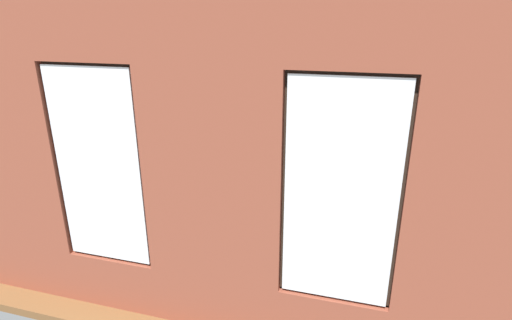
{
  "coord_description": "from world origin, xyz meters",
  "views": [
    {
      "loc": [
        -1.32,
        5.5,
        3.05
      ],
      "look_at": [
        0.13,
        0.4,
        1.15
      ],
      "focal_mm": 28.0,
      "sensor_mm": 36.0,
      "label": 1
    }
  ],
  "objects_px": {
    "media_console": "(101,198)",
    "potted_plant_corner_near_left": "(435,146)",
    "potted_plant_between_couches": "(377,253)",
    "potted_plant_near_tv": "(86,214)",
    "papasan_chair": "(260,164)",
    "coffee_table": "(243,198)",
    "remote_silver": "(236,191)",
    "remote_gray": "(243,194)",
    "tv_flatscreen": "(95,159)",
    "potted_plant_beside_window_right": "(52,225)",
    "remote_black": "(267,193)",
    "couch_by_window": "(246,265)",
    "cup_ceramic": "(218,193)",
    "couch_left": "(443,251)",
    "potted_plant_foreground_right": "(176,128)",
    "candle_jar": "(247,196)"
  },
  "relations": [
    {
      "from": "coffee_table",
      "to": "potted_plant_between_couches",
      "type": "distance_m",
      "value": 2.59
    },
    {
      "from": "remote_black",
      "to": "tv_flatscreen",
      "type": "height_order",
      "value": "tv_flatscreen"
    },
    {
      "from": "cup_ceramic",
      "to": "potted_plant_between_couches",
      "type": "xyz_separation_m",
      "value": [
        -2.36,
        1.49,
        0.25
      ]
    },
    {
      "from": "candle_jar",
      "to": "remote_black",
      "type": "height_order",
      "value": "candle_jar"
    },
    {
      "from": "remote_gray",
      "to": "potted_plant_beside_window_right",
      "type": "bearing_deg",
      "value": -78.09
    },
    {
      "from": "remote_gray",
      "to": "potted_plant_near_tv",
      "type": "xyz_separation_m",
      "value": [
        1.75,
        1.46,
        0.14
      ]
    },
    {
      "from": "papasan_chair",
      "to": "potted_plant_near_tv",
      "type": "height_order",
      "value": "potted_plant_near_tv"
    },
    {
      "from": "tv_flatscreen",
      "to": "potted_plant_foreground_right",
      "type": "distance_m",
      "value": 2.21
    },
    {
      "from": "couch_left",
      "to": "media_console",
      "type": "bearing_deg",
      "value": -93.1
    },
    {
      "from": "cup_ceramic",
      "to": "potted_plant_beside_window_right",
      "type": "bearing_deg",
      "value": 44.53
    },
    {
      "from": "remote_black",
      "to": "potted_plant_near_tv",
      "type": "bearing_deg",
      "value": -27.25
    },
    {
      "from": "remote_silver",
      "to": "coffee_table",
      "type": "bearing_deg",
      "value": 175.25
    },
    {
      "from": "coffee_table",
      "to": "potted_plant_corner_near_left",
      "type": "distance_m",
      "value": 3.51
    },
    {
      "from": "remote_silver",
      "to": "potted_plant_corner_near_left",
      "type": "distance_m",
      "value": 3.58
    },
    {
      "from": "potted_plant_foreground_right",
      "to": "potted_plant_between_couches",
      "type": "bearing_deg",
      "value": 139.93
    },
    {
      "from": "remote_black",
      "to": "remote_gray",
      "type": "bearing_deg",
      "value": -42.09
    },
    {
      "from": "potted_plant_foreground_right",
      "to": "remote_gray",
      "type": "bearing_deg",
      "value": 138.9
    },
    {
      "from": "potted_plant_corner_near_left",
      "to": "papasan_chair",
      "type": "bearing_deg",
      "value": 9.13
    },
    {
      "from": "remote_black",
      "to": "media_console",
      "type": "bearing_deg",
      "value": -52.13
    },
    {
      "from": "couch_left",
      "to": "potted_plant_beside_window_right",
      "type": "distance_m",
      "value": 4.97
    },
    {
      "from": "tv_flatscreen",
      "to": "potted_plant_beside_window_right",
      "type": "xyz_separation_m",
      "value": [
        -0.26,
        1.31,
        -0.44
      ]
    },
    {
      "from": "remote_silver",
      "to": "potted_plant_near_tv",
      "type": "distance_m",
      "value": 2.24
    },
    {
      "from": "tv_flatscreen",
      "to": "potted_plant_near_tv",
      "type": "xyz_separation_m",
      "value": [
        -0.55,
        1.02,
        -0.38
      ]
    },
    {
      "from": "couch_left",
      "to": "remote_gray",
      "type": "relative_size",
      "value": 12.14
    },
    {
      "from": "candle_jar",
      "to": "potted_plant_beside_window_right",
      "type": "bearing_deg",
      "value": 37.6
    },
    {
      "from": "coffee_table",
      "to": "remote_silver",
      "type": "distance_m",
      "value": 0.2
    },
    {
      "from": "remote_gray",
      "to": "potted_plant_corner_near_left",
      "type": "relative_size",
      "value": 0.12
    },
    {
      "from": "couch_by_window",
      "to": "cup_ceramic",
      "type": "xyz_separation_m",
      "value": [
        0.93,
        -1.54,
        0.13
      ]
    },
    {
      "from": "potted_plant_corner_near_left",
      "to": "remote_gray",
      "type": "bearing_deg",
      "value": 31.5
    },
    {
      "from": "couch_left",
      "to": "tv_flatscreen",
      "type": "xyz_separation_m",
      "value": [
        5.12,
        -0.27,
        0.62
      ]
    },
    {
      "from": "candle_jar",
      "to": "potted_plant_foreground_right",
      "type": "relative_size",
      "value": 0.07
    },
    {
      "from": "coffee_table",
      "to": "remote_black",
      "type": "xyz_separation_m",
      "value": [
        -0.34,
        -0.14,
        0.06
      ]
    },
    {
      "from": "potted_plant_between_couches",
      "to": "potted_plant_beside_window_right",
      "type": "bearing_deg",
      "value": 2.15
    },
    {
      "from": "remote_gray",
      "to": "potted_plant_between_couches",
      "type": "height_order",
      "value": "potted_plant_between_couches"
    },
    {
      "from": "potted_plant_corner_near_left",
      "to": "potted_plant_foreground_right",
      "type": "height_order",
      "value": "potted_plant_corner_near_left"
    },
    {
      "from": "potted_plant_between_couches",
      "to": "potted_plant_near_tv",
      "type": "bearing_deg",
      "value": -2.28
    },
    {
      "from": "media_console",
      "to": "tv_flatscreen",
      "type": "distance_m",
      "value": 0.67
    },
    {
      "from": "couch_left",
      "to": "coffee_table",
      "type": "distance_m",
      "value": 2.91
    },
    {
      "from": "potted_plant_near_tv",
      "to": "coffee_table",
      "type": "bearing_deg",
      "value": -140.04
    },
    {
      "from": "tv_flatscreen",
      "to": "candle_jar",
      "type": "bearing_deg",
      "value": -172.21
    },
    {
      "from": "remote_silver",
      "to": "potted_plant_foreground_right",
      "type": "bearing_deg",
      "value": -13.06
    },
    {
      "from": "remote_gray",
      "to": "tv_flatscreen",
      "type": "relative_size",
      "value": 0.14
    },
    {
      "from": "couch_left",
      "to": "potted_plant_beside_window_right",
      "type": "relative_size",
      "value": 2.61
    },
    {
      "from": "coffee_table",
      "to": "remote_gray",
      "type": "distance_m",
      "value": 0.06
    },
    {
      "from": "media_console",
      "to": "potted_plant_corner_near_left",
      "type": "xyz_separation_m",
      "value": [
        -5.25,
        -2.26,
        0.65
      ]
    },
    {
      "from": "potted_plant_corner_near_left",
      "to": "cup_ceramic",
      "type": "bearing_deg",
      "value": 30.17
    },
    {
      "from": "coffee_table",
      "to": "remote_silver",
      "type": "xyz_separation_m",
      "value": [
        0.15,
        -0.1,
        0.06
      ]
    },
    {
      "from": "couch_by_window",
      "to": "potted_plant_near_tv",
      "type": "height_order",
      "value": "potted_plant_near_tv"
    },
    {
      "from": "cup_ceramic",
      "to": "potted_plant_near_tv",
      "type": "height_order",
      "value": "potted_plant_near_tv"
    },
    {
      "from": "tv_flatscreen",
      "to": "potted_plant_corner_near_left",
      "type": "bearing_deg",
      "value": -156.72
    }
  ]
}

